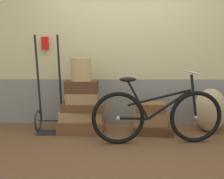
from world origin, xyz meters
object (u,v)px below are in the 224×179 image
Objects in this scene: suitcase_7 at (150,107)px; wicker_basket at (81,69)px; suitcase_3 at (82,98)px; suitcase_0 at (82,126)px; suitcase_6 at (150,118)px; suitcase_1 at (81,115)px; luggage_trolley at (50,111)px; suitcase_4 at (82,87)px; suitcase_5 at (153,129)px; burlap_sack at (210,110)px; bicycle at (157,116)px; suitcase_2 at (83,106)px.

wicker_basket is (-1.02, -0.00, 0.56)m from suitcase_7.
suitcase_0 is at bearing 125.19° from suitcase_3.
suitcase_7 is (-0.00, -0.01, 0.17)m from suitcase_6.
suitcase_1 is 0.47m from luggage_trolley.
suitcase_6 is (1.02, 0.01, 0.12)m from suitcase_0.
suitcase_4 reaches higher than suitcase_5.
burlap_sack reaches higher than suitcase_6.
wicker_basket is 0.50× the size of burlap_sack.
suitcase_3 is 0.54m from luggage_trolley.
wicker_basket is (-1.06, 0.02, 0.89)m from suitcase_5.
suitcase_3 reaches higher than suitcase_5.
suitcase_1 is 0.43× the size of luggage_trolley.
bicycle reaches higher than suitcase_0.
suitcase_5 is 0.91m from burlap_sack.
suitcase_1 is 1.40× the size of suitcase_3.
suitcase_2 is 1.90× the size of wicker_basket.
suitcase_0 is 2.08× the size of wicker_basket.
wicker_basket reaches higher than suitcase_0.
suitcase_0 is 1.03m from suitcase_6.
suitcase_0 is 1.10× the size of suitcase_1.
luggage_trolley is 2.42m from burlap_sack.
suitcase_5 is (1.08, -0.04, -0.20)m from suitcase_1.
suitcase_3 reaches higher than suitcase_6.
suitcase_7 is at bearing -104.07° from suitcase_6.
luggage_trolley reaches higher than suitcase_4.
suitcase_2 is at bearing -176.33° from suitcase_6.
suitcase_1 is 1.26× the size of suitcase_6.
bicycle reaches higher than suitcase_7.
suitcase_4 reaches higher than suitcase_0.
suitcase_0 is at bearing -55.81° from suitcase_1.
luggage_trolley is at bearing 174.55° from suitcase_2.
bicycle reaches higher than suitcase_3.
suitcase_5 is (1.04, -0.03, -0.33)m from suitcase_2.
wicker_basket is 0.79m from luggage_trolley.
suitcase_0 is 1.09× the size of suitcase_2.
suitcase_2 is 0.95× the size of burlap_sack.
luggage_trolley reaches higher than bicycle.
suitcase_3 is at bearing 158.57° from bicycle.
suitcase_2 is 1.01m from suitcase_6.
luggage_trolley is (-1.55, 0.07, 0.26)m from suitcase_5.
suitcase_0 is 1.17m from bicycle.
suitcase_6 is 1.50× the size of wicker_basket.
burlap_sack reaches higher than suitcase_2.
bicycle is (1.07, -0.45, 0.10)m from suitcase_1.
suitcase_2 is at bearing 18.18° from suitcase_0.
suitcase_1 is at bearing 134.14° from suitcase_0.
luggage_trolley reaches higher than suitcase_3.
suitcase_4 is 0.95× the size of suitcase_6.
suitcase_6 is at bearing 4.08° from suitcase_4.
burlap_sack reaches higher than suitcase_1.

